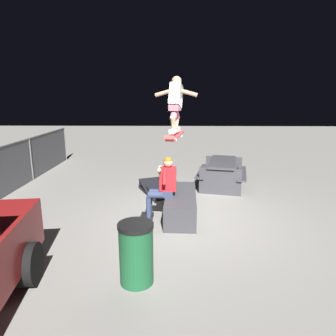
{
  "coord_description": "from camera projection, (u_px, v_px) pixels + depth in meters",
  "views": [
    {
      "loc": [
        -5.99,
        0.27,
        2.57
      ],
      "look_at": [
        0.05,
        0.39,
        1.11
      ],
      "focal_mm": 32.37,
      "sensor_mm": 36.0,
      "label": 1
    }
  ],
  "objects": [
    {
      "name": "kicker_ramp",
      "position": [
        162.0,
        190.0,
        8.2
      ],
      "size": [
        1.53,
        1.35,
        0.36
      ],
      "color": "black",
      "rests_on": "ground"
    },
    {
      "name": "picnic_table_back",
      "position": [
        222.0,
        170.0,
        8.64
      ],
      "size": [
        1.95,
        1.67,
        0.75
      ],
      "color": "#38383D",
      "rests_on": "ground"
    },
    {
      "name": "person_sitting_on_ledge",
      "position": [
        163.0,
        185.0,
        6.31
      ],
      "size": [
        0.59,
        0.76,
        1.34
      ],
      "color": "#2D3856",
      "rests_on": "ground"
    },
    {
      "name": "skater_airborne",
      "position": [
        176.0,
        102.0,
        6.12
      ],
      "size": [
        0.64,
        0.88,
        1.12
      ],
      "color": "white"
    },
    {
      "name": "ledge_box_main",
      "position": [
        181.0,
        204.0,
        6.58
      ],
      "size": [
        1.82,
        0.71,
        0.51
      ],
      "primitive_type": "cube",
      "rotation": [
        0.0,
        0.0,
        -0.04
      ],
      "color": "#38383D",
      "rests_on": "ground"
    },
    {
      "name": "skateboard",
      "position": [
        175.0,
        136.0,
        6.23
      ],
      "size": [
        1.04,
        0.42,
        0.14
      ],
      "color": "#B72D2D"
    },
    {
      "name": "trash_bin",
      "position": [
        136.0,
        253.0,
        4.18
      ],
      "size": [
        0.5,
        0.5,
        0.88
      ],
      "color": "#19512D",
      "rests_on": "ground"
    },
    {
      "name": "ground_plane",
      "position": [
        186.0,
        219.0,
        6.42
      ],
      "size": [
        40.0,
        40.0,
        0.0
      ],
      "primitive_type": "plane",
      "color": "gray"
    }
  ]
}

